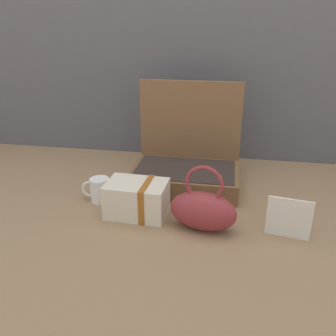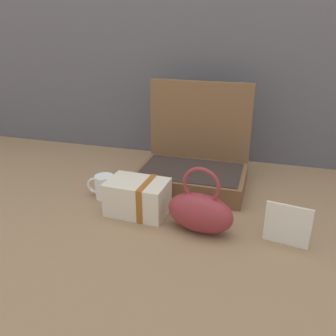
{
  "view_description": "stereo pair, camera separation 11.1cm",
  "coord_description": "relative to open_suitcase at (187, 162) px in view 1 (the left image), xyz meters",
  "views": [
    {
      "loc": [
        0.2,
        -1.03,
        0.6
      ],
      "look_at": [
        0.03,
        -0.02,
        0.17
      ],
      "focal_mm": 37.57,
      "sensor_mm": 36.0,
      "label": 1
    },
    {
      "loc": [
        0.31,
        -1.0,
        0.6
      ],
      "look_at": [
        0.03,
        -0.02,
        0.17
      ],
      "focal_mm": 37.57,
      "sensor_mm": 36.0,
      "label": 2
    }
  ],
  "objects": [
    {
      "name": "cream_toiletry_bag",
      "position": [
        -0.13,
        -0.27,
        -0.03
      ],
      "size": [
        0.2,
        0.14,
        0.12
      ],
      "color": "beige",
      "rests_on": "ground_plane"
    },
    {
      "name": "ground_plane",
      "position": [
        -0.06,
        -0.24,
        -0.09
      ],
      "size": [
        6.0,
        6.0,
        0.0
      ],
      "primitive_type": "plane",
      "color": "#8C6D4C"
    },
    {
      "name": "info_card_left",
      "position": [
        0.34,
        -0.33,
        -0.02
      ],
      "size": [
        0.13,
        0.03,
        0.13
      ],
      "primitive_type": "cube",
      "rotation": [
        0.0,
        0.0,
        -0.17
      ],
      "color": "silver",
      "rests_on": "ground_plane"
    },
    {
      "name": "teal_pouch_handbag",
      "position": [
        0.09,
        -0.33,
        -0.02
      ],
      "size": [
        0.22,
        0.13,
        0.21
      ],
      "color": "maroon",
      "rests_on": "ground_plane"
    },
    {
      "name": "open_suitcase",
      "position": [
        0.0,
        0.0,
        0.0
      ],
      "size": [
        0.41,
        0.28,
        0.39
      ],
      "color": "brown",
      "rests_on": "ground_plane"
    },
    {
      "name": "coffee_mug",
      "position": [
        -0.29,
        -0.21,
        -0.04
      ],
      "size": [
        0.1,
        0.07,
        0.09
      ],
      "color": "white",
      "rests_on": "ground_plane"
    }
  ]
}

